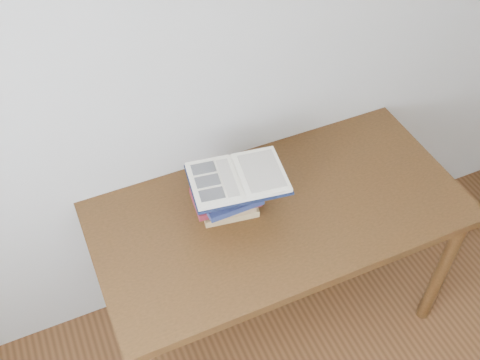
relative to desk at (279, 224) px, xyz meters
name	(u,v)px	position (x,y,z in m)	size (l,w,h in m)	color
desk	(279,224)	(0.00, 0.00, 0.00)	(1.50, 0.75, 0.80)	#4C2C13
book_stack	(228,195)	(-0.19, 0.08, 0.19)	(0.27, 0.20, 0.18)	tan
open_book	(238,178)	(-0.16, 0.06, 0.29)	(0.40, 0.30, 0.03)	black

